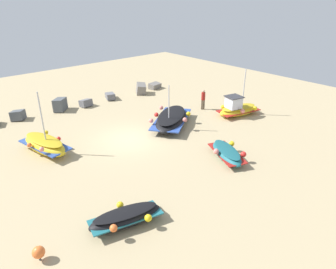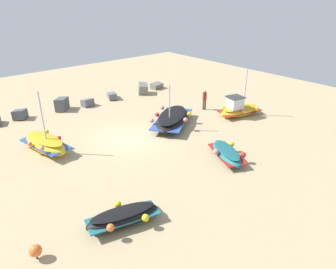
# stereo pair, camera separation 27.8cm
# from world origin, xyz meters

# --- Properties ---
(ground_plane) EXTENTS (46.05, 46.05, 0.00)m
(ground_plane) POSITION_xyz_m (0.00, 0.00, 0.00)
(ground_plane) COLOR tan
(fishing_boat_0) EXTENTS (5.15, 4.44, 3.29)m
(fishing_boat_0) POSITION_xyz_m (3.71, -0.08, 0.49)
(fishing_boat_0) COLOR black
(fishing_boat_0) RESTS_ON ground_plane
(fishing_boat_1) EXTENTS (3.39, 1.95, 0.80)m
(fishing_boat_1) POSITION_xyz_m (-4.95, -6.86, 0.37)
(fishing_boat_1) COLOR black
(fishing_boat_1) RESTS_ON ground_plane
(fishing_boat_2) EXTENTS (3.80, 2.37, 3.71)m
(fishing_boat_2) POSITION_xyz_m (9.06, -2.02, 0.54)
(fishing_boat_2) COLOR gold
(fishing_boat_2) RESTS_ON ground_plane
(fishing_boat_3) EXTENTS (2.34, 3.31, 0.76)m
(fishing_boat_3) POSITION_xyz_m (2.83, -6.00, 0.36)
(fishing_boat_3) COLOR #1E6670
(fishing_boat_3) RESTS_ON ground_plane
(fishing_boat_4) EXTENTS (2.11, 3.94, 3.94)m
(fishing_boat_4) POSITION_xyz_m (-4.96, 1.86, 0.52)
(fishing_boat_4) COLOR gold
(fishing_boat_4) RESTS_ON ground_plane
(person_walking) EXTENTS (0.32, 0.32, 1.69)m
(person_walking) POSITION_xyz_m (7.96, 0.71, 0.98)
(person_walking) COLOR brown
(person_walking) RESTS_ON ground_plane
(breakwater_rocks) EXTENTS (18.48, 2.52, 1.21)m
(breakwater_rocks) POSITION_xyz_m (0.20, 8.21, 0.36)
(breakwater_rocks) COLOR slate
(breakwater_rocks) RESTS_ON ground_plane
(mooring_buoy_0) EXTENTS (0.47, 0.47, 0.63)m
(mooring_buoy_0) POSITION_xyz_m (-8.48, -6.39, 0.39)
(mooring_buoy_0) COLOR #3F3F42
(mooring_buoy_0) RESTS_ON ground_plane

